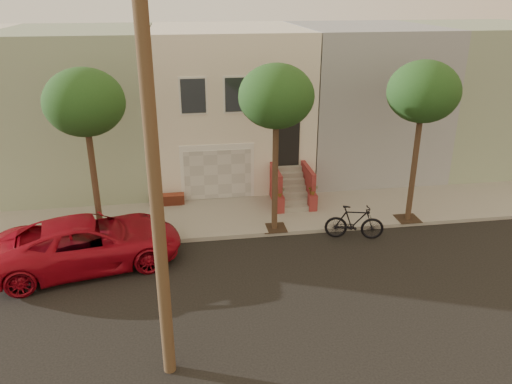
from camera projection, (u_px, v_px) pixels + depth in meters
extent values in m
plane|color=black|center=(266.00, 289.00, 15.78)|extent=(90.00, 90.00, 0.00)
cube|color=gray|center=(244.00, 216.00, 20.65)|extent=(40.00, 3.70, 0.15)
cube|color=beige|center=(228.00, 101.00, 24.65)|extent=(7.00, 8.00, 7.00)
cube|color=gray|center=(85.00, 106.00, 23.68)|extent=(6.50, 8.00, 7.00)
cube|color=#989BA0|center=(359.00, 97.00, 25.62)|extent=(6.50, 8.00, 7.00)
cube|color=gray|center=(476.00, 93.00, 26.55)|extent=(6.50, 8.00, 7.00)
cube|color=white|center=(218.00, 172.00, 21.73)|extent=(3.20, 0.12, 2.50)
cube|color=beige|center=(218.00, 174.00, 21.71)|extent=(2.90, 0.06, 2.20)
cube|color=gray|center=(222.00, 216.00, 20.49)|extent=(3.20, 3.70, 0.02)
cube|color=#973F29|center=(168.00, 199.00, 21.51)|extent=(1.40, 0.45, 0.44)
cube|color=black|center=(288.00, 144.00, 21.69)|extent=(1.00, 0.06, 2.00)
cube|color=#3F4751|center=(193.00, 96.00, 20.29)|extent=(1.00, 0.06, 1.40)
cube|color=white|center=(193.00, 96.00, 20.31)|extent=(1.15, 0.05, 1.55)
cube|color=#3F4751|center=(237.00, 95.00, 20.55)|extent=(1.00, 0.06, 1.40)
cube|color=white|center=(237.00, 95.00, 20.57)|extent=(1.15, 0.05, 1.55)
cube|color=#3F4751|center=(280.00, 93.00, 20.81)|extent=(1.00, 0.06, 1.40)
cube|color=white|center=(280.00, 93.00, 20.83)|extent=(1.15, 0.05, 1.55)
cube|color=gray|center=(296.00, 208.00, 20.93)|extent=(1.20, 0.28, 0.20)
cube|color=gray|center=(294.00, 201.00, 21.11)|extent=(1.20, 0.28, 0.20)
cube|color=gray|center=(293.00, 195.00, 21.29)|extent=(1.20, 0.28, 0.20)
cube|color=gray|center=(292.00, 188.00, 21.47)|extent=(1.20, 0.28, 0.20)
cube|color=gray|center=(290.00, 181.00, 21.65)|extent=(1.20, 0.28, 0.20)
cube|color=gray|center=(289.00, 175.00, 21.83)|extent=(1.20, 0.28, 0.20)
cube|color=gray|center=(288.00, 168.00, 22.01)|extent=(1.20, 0.28, 0.20)
cube|color=maroon|center=(276.00, 187.00, 21.33)|extent=(0.18, 1.96, 1.60)
cube|color=maroon|center=(308.00, 185.00, 21.53)|extent=(0.18, 1.96, 1.60)
cube|color=maroon|center=(280.00, 204.00, 20.69)|extent=(0.35, 0.35, 0.70)
imported|color=#194117|center=(280.00, 192.00, 20.48)|extent=(0.40, 0.35, 0.45)
cube|color=maroon|center=(312.00, 202.00, 20.89)|extent=(0.35, 0.35, 0.70)
imported|color=#194117|center=(313.00, 190.00, 20.68)|extent=(0.41, 0.35, 0.45)
cube|color=#2D2116|center=(102.00, 240.00, 18.51)|extent=(0.90, 0.90, 0.02)
cylinder|color=#372819|center=(95.00, 188.00, 17.72)|extent=(0.22, 0.22, 4.20)
ellipsoid|color=#194117|center=(84.00, 102.00, 16.56)|extent=(2.70, 2.57, 2.29)
cube|color=#2D2116|center=(274.00, 228.00, 19.44)|extent=(0.90, 0.90, 0.02)
cylinder|color=#372819|center=(275.00, 178.00, 18.64)|extent=(0.22, 0.22, 4.20)
ellipsoid|color=#194117|center=(276.00, 96.00, 17.49)|extent=(2.70, 2.57, 2.29)
cube|color=#2D2116|center=(407.00, 219.00, 20.22)|extent=(0.90, 0.90, 0.02)
cylinder|color=#372819|center=(414.00, 170.00, 19.43)|extent=(0.22, 0.22, 4.20)
ellipsoid|color=#194117|center=(424.00, 92.00, 18.28)|extent=(2.70, 2.57, 2.29)
cylinder|color=#493222|center=(155.00, 182.00, 10.54)|extent=(0.30, 0.30, 10.00)
imported|color=#9F0B1C|center=(89.00, 242.00, 16.85)|extent=(6.57, 4.02, 1.70)
imported|color=black|center=(354.00, 222.00, 18.74)|extent=(2.29, 1.14, 1.33)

